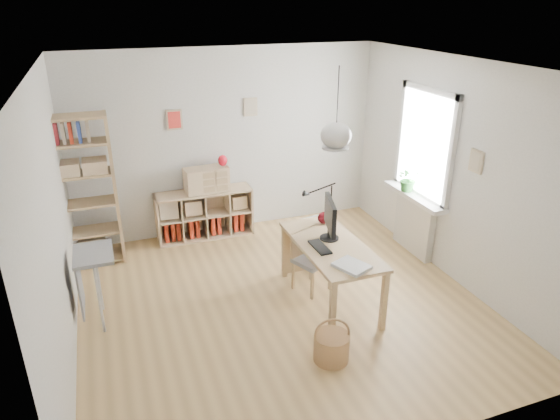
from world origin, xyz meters
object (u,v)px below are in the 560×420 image
object	(u,v)px
chair	(309,256)
storage_chest	(321,244)
monitor	(330,217)
drawer_chest	(206,179)
tall_bookshelf	(82,186)
desk	(331,251)
cube_shelf	(203,217)

from	to	relation	value
chair	storage_chest	xyz separation A→B (m)	(0.48, 0.71, -0.26)
monitor	drawer_chest	xyz separation A→B (m)	(-0.98, 2.06, -0.12)
tall_bookshelf	storage_chest	size ratio (longest dim) A/B	3.15
monitor	desk	bearing A→B (deg)	-89.66
chair	monitor	distance (m)	0.64
tall_bookshelf	storage_chest	world-z (taller)	tall_bookshelf
desk	cube_shelf	distance (m)	2.48
chair	desk	bearing A→B (deg)	-94.99
drawer_chest	monitor	bearing A→B (deg)	-69.50
storage_chest	drawer_chest	size ratio (longest dim) A/B	1.03
cube_shelf	tall_bookshelf	xyz separation A→B (m)	(-1.56, -0.28, 0.79)
desk	monitor	size ratio (longest dim) A/B	2.79
storage_chest	monitor	distance (m)	1.30
desk	cube_shelf	size ratio (longest dim) A/B	1.07
chair	monitor	world-z (taller)	monitor
chair	monitor	bearing A→B (deg)	-78.89
tall_bookshelf	monitor	world-z (taller)	tall_bookshelf
chair	drawer_chest	distance (m)	2.07
monitor	tall_bookshelf	bearing A→B (deg)	161.48
tall_bookshelf	monitor	distance (m)	3.19
cube_shelf	chair	bearing A→B (deg)	-64.29
cube_shelf	storage_chest	bearing A→B (deg)	-40.21
storage_chest	cube_shelf	bearing A→B (deg)	130.23
drawer_chest	storage_chest	bearing A→B (deg)	-45.76
chair	monitor	size ratio (longest dim) A/B	1.41
tall_bookshelf	drawer_chest	xyz separation A→B (m)	(1.65, 0.24, -0.19)
tall_bookshelf	monitor	bearing A→B (deg)	-34.80
tall_bookshelf	drawer_chest	bearing A→B (deg)	8.30
storage_chest	drawer_chest	distance (m)	1.88
cube_shelf	drawer_chest	distance (m)	0.60
monitor	cube_shelf	bearing A→B (deg)	132.99
desk	chair	size ratio (longest dim) A/B	1.98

